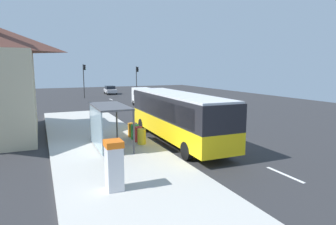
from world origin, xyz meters
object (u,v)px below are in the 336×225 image
at_px(bus, 177,114).
at_px(recycling_bin_green, 135,132).
at_px(white_van, 145,96).
at_px(traffic_light_near_side, 137,77).
at_px(recycling_bin_red, 138,134).
at_px(recycling_bin_yellow, 142,136).
at_px(recycling_bin_orange, 132,130).
at_px(ticket_machine, 114,165).
at_px(traffic_light_far_side, 84,76).
at_px(bus_shelter, 105,116).
at_px(sedan_near, 110,90).

relative_size(bus, recycling_bin_green, 11.62).
relative_size(white_van, traffic_light_near_side, 1.03).
bearing_deg(recycling_bin_red, bus, -10.44).
bearing_deg(traffic_light_near_side, recycling_bin_red, -107.76).
xyz_separation_m(recycling_bin_yellow, recycling_bin_red, (0.00, 0.70, 0.00)).
height_order(bus, white_van, bus).
height_order(recycling_bin_green, recycling_bin_orange, same).
distance_m(ticket_machine, recycling_bin_orange, 8.73).
bearing_deg(recycling_bin_orange, ticket_machine, -111.17).
bearing_deg(recycling_bin_yellow, white_van, 69.98).
relative_size(recycling_bin_yellow, traffic_light_far_side, 0.18).
xyz_separation_m(traffic_light_near_side, traffic_light_far_side, (-8.60, 0.80, 0.20)).
xyz_separation_m(recycling_bin_red, recycling_bin_green, (0.00, 0.70, 0.00)).
relative_size(traffic_light_near_side, bus_shelter, 1.27).
bearing_deg(bus, bus_shelter, -177.98).
distance_m(recycling_bin_orange, traffic_light_far_side, 29.85).
relative_size(sedan_near, recycling_bin_red, 4.73).
bearing_deg(traffic_light_near_side, white_van, -103.81).
bearing_deg(bus, ticket_machine, -131.96).
xyz_separation_m(ticket_machine, traffic_light_far_side, (4.24, 37.81, 2.40)).
xyz_separation_m(white_van, recycling_bin_orange, (-6.40, -15.46, -0.69)).
height_order(sedan_near, bus_shelter, bus_shelter).
bearing_deg(recycling_bin_yellow, bus_shelter, 178.05).
bearing_deg(sedan_near, ticket_machine, -102.52).
height_order(bus, bus_shelter, bus).
distance_m(bus, recycling_bin_green, 2.99).
bearing_deg(sedan_near, recycling_bin_orange, -100.43).
height_order(ticket_machine, traffic_light_far_side, traffic_light_far_side).
bearing_deg(recycling_bin_red, sedan_near, 79.96).
bearing_deg(recycling_bin_yellow, ticket_machine, -117.58).
relative_size(recycling_bin_green, bus_shelter, 0.24).
bearing_deg(ticket_machine, traffic_light_near_side, 70.86).
bearing_deg(sedan_near, recycling_bin_yellow, -99.85).
relative_size(white_van, ticket_machine, 2.71).
distance_m(bus, recycling_bin_orange, 3.32).
xyz_separation_m(ticket_machine, recycling_bin_orange, (3.15, 8.13, -0.52)).
height_order(recycling_bin_yellow, recycling_bin_orange, same).
bearing_deg(sedan_near, bus_shelter, -103.13).
distance_m(white_van, traffic_light_far_side, 15.34).
xyz_separation_m(bus, recycling_bin_yellow, (-2.49, -0.24, -1.19)).
distance_m(bus, bus_shelter, 4.71).
height_order(recycling_bin_yellow, bus_shelter, bus_shelter).
bearing_deg(recycling_bin_orange, recycling_bin_yellow, -90.00).
distance_m(ticket_machine, bus_shelter, 6.24).
height_order(recycling_bin_red, bus_shelter, bus_shelter).
height_order(bus, ticket_machine, bus).
height_order(sedan_near, recycling_bin_red, sedan_near).
bearing_deg(recycling_bin_green, recycling_bin_red, -90.00).
xyz_separation_m(ticket_machine, recycling_bin_green, (3.15, 7.43, -0.52)).
bearing_deg(traffic_light_near_side, bus, -103.20).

